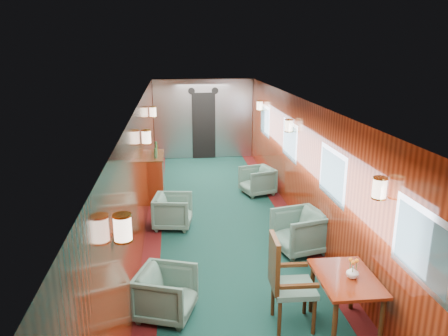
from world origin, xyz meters
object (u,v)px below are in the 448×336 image
Objects in this scene: armchair_left_far at (173,211)px; armchair_right_near at (299,232)px; armchair_right_far at (257,181)px; side_chair at (285,278)px; armchair_left_near at (166,293)px; credenza at (156,176)px; dining_table at (346,285)px.

armchair_right_near is at bearing -112.17° from armchair_left_far.
armchair_right_near is 1.11× the size of armchair_right_far.
side_chair reaches higher than armchair_right_far.
side_chair is at bearing -148.29° from armchair_left_far.
armchair_left_near is 5.00m from armchair_right_far.
armchair_left_near is 2.71m from armchair_right_near.
armchair_left_far is at bearing -78.16° from credenza.
armchair_right_far is (2.32, -0.02, -0.19)m from credenza.
armchair_right_far is at bearing -0.59° from credenza.
credenza is at bearing 111.12° from side_chair.
side_chair is 3.50m from armchair_left_far.
side_chair is 1.70× the size of armchair_left_far.
armchair_right_near is at bearing -13.49° from armchair_right_far.
armchair_right_far is at bearing 91.68° from dining_table.
side_chair is 0.93× the size of credenza.
armchair_right_near is 2.98m from armchair_right_far.
side_chair is 5.23m from credenza.
armchair_right_near is (2.47, -3.00, -0.16)m from credenza.
armchair_right_near is (0.76, 1.94, -0.29)m from side_chair.
credenza reaches higher than armchair_left_near.
armchair_left_far is at bearing -65.15° from armchair_right_far.
armchair_right_far is (0.62, 4.92, -0.33)m from side_chair.
armchair_left_near is (0.26, -4.58, -0.19)m from credenza.
armchair_right_far is (1.96, 1.71, 0.00)m from armchair_left_far.
armchair_right_near is at bearing 89.14° from dining_table.
credenza is at bearing 20.86° from armchair_left_far.
side_chair is 2.10m from armchair_right_near.
armchair_right_near is at bearing -50.63° from credenza.
dining_table is at bearing -140.04° from armchair_left_far.
side_chair is at bearing -85.11° from armchair_left_near.
armchair_left_near and armchair_left_far have the same top height.
credenza is 1.64× the size of armchair_right_near.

